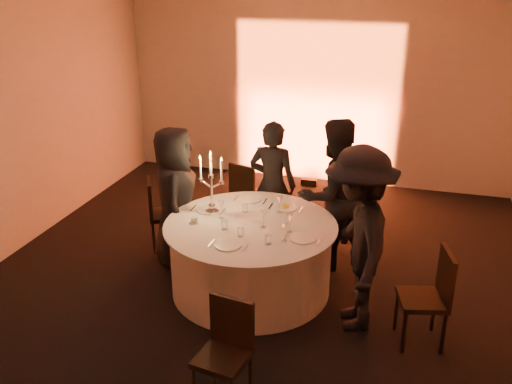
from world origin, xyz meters
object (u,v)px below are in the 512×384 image
(guest_left, at_px, (176,197))
(banquet_table, at_px, (251,257))
(chair_right, at_px, (432,293))
(coffee_cup, at_px, (195,220))
(chair_front, at_px, (226,346))
(candelabra, at_px, (212,191))
(guest_back_right, at_px, (332,195))
(guest_right, at_px, (358,240))
(chair_back_left, at_px, (246,191))
(chair_back_right, at_px, (349,198))
(chair_left, at_px, (160,210))
(guest_back_left, at_px, (273,185))

(guest_left, bearing_deg, banquet_table, -129.45)
(chair_right, bearing_deg, coffee_cup, -111.05)
(chair_front, height_order, guest_left, guest_left)
(coffee_cup, relative_size, candelabra, 0.16)
(guest_left, xyz_separation_m, guest_back_right, (1.71, 0.43, 0.06))
(guest_left, xyz_separation_m, guest_right, (2.12, -0.67, 0.08))
(chair_back_left, relative_size, guest_back_right, 0.50)
(chair_back_right, bearing_deg, candelabra, 15.41)
(banquet_table, distance_m, chair_back_right, 1.65)
(chair_left, relative_size, guest_back_left, 0.56)
(banquet_table, bearing_deg, guest_left, 160.27)
(guest_back_left, bearing_deg, banquet_table, 95.16)
(guest_back_left, relative_size, guest_back_right, 0.91)
(banquet_table, relative_size, guest_back_right, 1.03)
(chair_right, xyz_separation_m, candelabra, (-2.31, 0.59, 0.49))
(banquet_table, bearing_deg, guest_back_left, 92.58)
(guest_left, height_order, coffee_cup, guest_left)
(chair_back_right, distance_m, guest_left, 2.12)
(chair_back_right, bearing_deg, guest_back_left, -6.92)
(chair_right, relative_size, candelabra, 1.34)
(coffee_cup, distance_m, candelabra, 0.38)
(chair_back_left, height_order, guest_back_left, guest_back_left)
(guest_back_left, height_order, guest_back_right, guest_back_right)
(coffee_cup, bearing_deg, chair_front, -60.08)
(guest_back_right, bearing_deg, chair_back_left, -72.85)
(banquet_table, xyz_separation_m, candelabra, (-0.48, 0.17, 0.63))
(banquet_table, relative_size, guest_left, 1.10)
(chair_right, bearing_deg, chair_left, -122.54)
(banquet_table, relative_size, guest_back_left, 1.14)
(chair_right, bearing_deg, chair_back_right, -165.62)
(banquet_table, distance_m, chair_front, 1.65)
(guest_back_left, bearing_deg, chair_back_left, -40.72)
(chair_back_right, height_order, guest_left, guest_left)
(banquet_table, xyz_separation_m, chair_back_right, (0.83, 1.41, 0.21))
(chair_right, xyz_separation_m, coffee_cup, (-2.39, 0.29, 0.28))
(candelabra, bearing_deg, chair_right, -14.36)
(chair_back_right, relative_size, chair_front, 1.20)
(guest_right, bearing_deg, chair_back_right, 174.34)
(guest_back_left, bearing_deg, chair_front, 99.71)
(guest_back_left, xyz_separation_m, coffee_cup, (-0.52, -1.20, 0.01))
(chair_left, bearing_deg, chair_front, -171.62)
(chair_front, distance_m, coffee_cup, 1.74)
(guest_back_left, bearing_deg, chair_back_right, -156.39)
(chair_back_right, bearing_deg, chair_right, 90.54)
(chair_back_left, xyz_separation_m, chair_front, (0.81, -3.13, -0.00))
(guest_right, bearing_deg, candelabra, -122.11)
(chair_right, xyz_separation_m, guest_right, (-0.70, 0.11, 0.38))
(chair_back_right, bearing_deg, chair_front, 51.88)
(chair_front, height_order, guest_back_left, guest_back_left)
(chair_back_right, xyz_separation_m, guest_right, (0.30, -1.72, 0.31))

